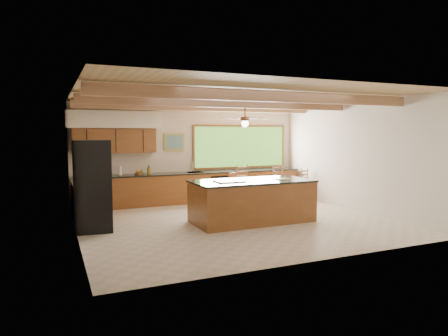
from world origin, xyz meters
name	(u,v)px	position (x,y,z in m)	size (l,w,h in m)	color
ground	(235,221)	(0.00, 0.00, 0.00)	(7.20, 7.20, 0.00)	#BCB29C
room_shell	(218,129)	(-0.17, 0.65, 2.21)	(7.27, 6.54, 3.02)	beige
counter_run	(173,190)	(-0.82, 2.52, 0.46)	(7.12, 3.10, 1.23)	brown
island	(252,201)	(0.35, -0.19, 0.50)	(2.89, 1.37, 1.02)	brown
refrigerator	(93,186)	(-3.22, 0.40, 0.99)	(0.85, 0.83, 1.98)	black
bar_stool_a	(240,179)	(1.30, 2.39, 0.70)	(0.44, 0.44, 1.18)	brown
bar_stool_b	(229,185)	(0.52, 1.54, 0.65)	(0.52, 0.52, 1.10)	brown
bar_stool_c	(276,179)	(2.42, 2.16, 0.68)	(0.41, 0.41, 1.15)	brown
bar_stool_d	(302,181)	(3.30, 2.02, 0.60)	(0.42, 0.42, 1.01)	brown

